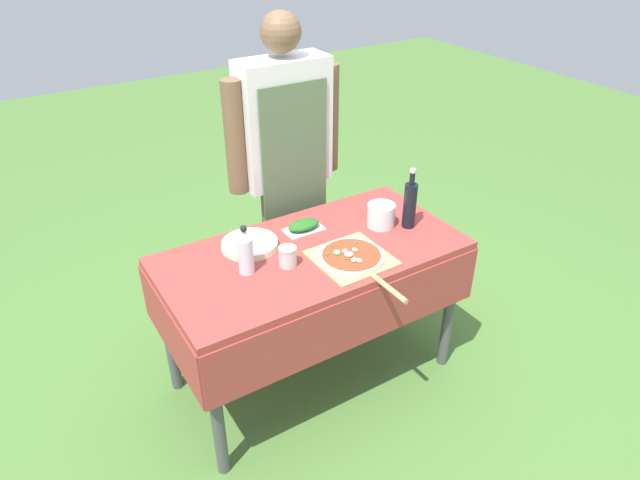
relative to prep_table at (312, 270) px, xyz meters
The scene contains 10 objects.
ground_plane 0.67m from the prep_table, ahead, with size 12.00×12.00×0.00m, color #517F38.
prep_table is the anchor object (origin of this frame).
person_cook 0.68m from the prep_table, 72.46° to the left, with size 0.65×0.21×1.73m.
pizza_on_peel 0.24m from the prep_table, 57.63° to the right, with size 0.33×0.55×0.05m.
oil_bottle 0.57m from the prep_table, ahead, with size 0.06×0.06×0.31m.
water_bottle 0.39m from the prep_table, behind, with size 0.07×0.07×0.23m.
herb_container 0.23m from the prep_table, 71.10° to the left, with size 0.19×0.11×0.05m.
mixing_tub 0.44m from the prep_table, ahead, with size 0.14×0.14×0.11m, color silver.
plate_stack 0.32m from the prep_table, 142.78° to the left, with size 0.27×0.27×0.03m.
sauce_jar 0.22m from the prep_table, 162.15° to the right, with size 0.08×0.08×0.09m.
Camera 1 is at (-1.14, -1.90, 2.19)m, focal length 32.00 mm.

